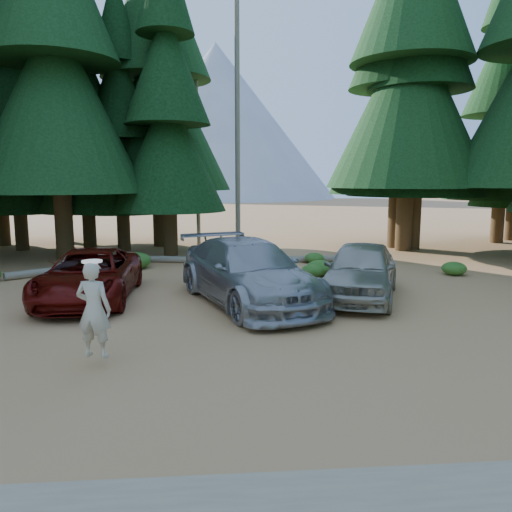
{
  "coord_description": "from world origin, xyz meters",
  "views": [
    {
      "loc": [
        -0.28,
        -10.15,
        3.43
      ],
      "look_at": [
        0.85,
        3.96,
        1.25
      ],
      "focal_mm": 35.0,
      "sensor_mm": 36.0,
      "label": 1
    }
  ],
  "objects_px": {
    "red_pickup": "(89,276)",
    "silver_minivan_right": "(361,270)",
    "silver_minivan_center": "(248,272)",
    "log_left": "(62,270)",
    "frisbee_player": "(94,309)",
    "log_right": "(295,259)",
    "log_mid": "(175,259)"
  },
  "relations": [
    {
      "from": "silver_minivan_right",
      "to": "frisbee_player",
      "type": "xyz_separation_m",
      "value": [
        -6.41,
        -4.89,
        0.27
      ]
    },
    {
      "from": "silver_minivan_right",
      "to": "frisbee_player",
      "type": "height_order",
      "value": "frisbee_player"
    },
    {
      "from": "log_right",
      "to": "red_pickup",
      "type": "bearing_deg",
      "value": -140.25
    },
    {
      "from": "silver_minivan_center",
      "to": "silver_minivan_right",
      "type": "height_order",
      "value": "silver_minivan_center"
    },
    {
      "from": "red_pickup",
      "to": "log_mid",
      "type": "xyz_separation_m",
      "value": [
        1.89,
        6.38,
        -0.58
      ]
    },
    {
      "from": "silver_minivan_right",
      "to": "log_right",
      "type": "distance_m",
      "value": 6.5
    },
    {
      "from": "frisbee_player",
      "to": "log_left",
      "type": "bearing_deg",
      "value": -56.58
    },
    {
      "from": "red_pickup",
      "to": "frisbee_player",
      "type": "xyz_separation_m",
      "value": [
        1.37,
        -5.23,
        0.37
      ]
    },
    {
      "from": "log_left",
      "to": "log_right",
      "type": "relative_size",
      "value": 0.91
    },
    {
      "from": "silver_minivan_right",
      "to": "log_left",
      "type": "distance_m",
      "value": 10.87
    },
    {
      "from": "red_pickup",
      "to": "log_right",
      "type": "bearing_deg",
      "value": 40.38
    },
    {
      "from": "log_mid",
      "to": "frisbee_player",
      "type": "bearing_deg",
      "value": -79.14
    },
    {
      "from": "silver_minivan_center",
      "to": "log_right",
      "type": "bearing_deg",
      "value": 50.22
    },
    {
      "from": "log_left",
      "to": "log_right",
      "type": "xyz_separation_m",
      "value": [
        8.92,
        1.81,
        -0.0
      ]
    },
    {
      "from": "silver_minivan_center",
      "to": "log_mid",
      "type": "distance_m",
      "value": 7.57
    },
    {
      "from": "log_left",
      "to": "log_mid",
      "type": "height_order",
      "value": "log_left"
    },
    {
      "from": "silver_minivan_right",
      "to": "log_right",
      "type": "relative_size",
      "value": 1.13
    },
    {
      "from": "red_pickup",
      "to": "log_left",
      "type": "xyz_separation_m",
      "value": [
        -2.05,
        4.24,
        -0.58
      ]
    },
    {
      "from": "silver_minivan_right",
      "to": "log_mid",
      "type": "distance_m",
      "value": 8.97
    },
    {
      "from": "red_pickup",
      "to": "frisbee_player",
      "type": "height_order",
      "value": "frisbee_player"
    },
    {
      "from": "red_pickup",
      "to": "log_right",
      "type": "xyz_separation_m",
      "value": [
        6.87,
        6.05,
        -0.58
      ]
    },
    {
      "from": "frisbee_player",
      "to": "log_left",
      "type": "distance_m",
      "value": 10.12
    },
    {
      "from": "red_pickup",
      "to": "silver_minivan_right",
      "type": "xyz_separation_m",
      "value": [
        7.78,
        -0.35,
        0.1
      ]
    },
    {
      "from": "silver_minivan_center",
      "to": "log_right",
      "type": "relative_size",
      "value": 1.42
    },
    {
      "from": "silver_minivan_right",
      "to": "log_left",
      "type": "relative_size",
      "value": 1.23
    },
    {
      "from": "silver_minivan_right",
      "to": "log_mid",
      "type": "relative_size",
      "value": 1.45
    },
    {
      "from": "silver_minivan_center",
      "to": "frisbee_player",
      "type": "xyz_separation_m",
      "value": [
        -3.11,
        -4.55,
        0.21
      ]
    },
    {
      "from": "silver_minivan_right",
      "to": "frisbee_player",
      "type": "relative_size",
      "value": 2.69
    },
    {
      "from": "red_pickup",
      "to": "silver_minivan_right",
      "type": "bearing_deg",
      "value": -3.52
    },
    {
      "from": "red_pickup",
      "to": "silver_minivan_right",
      "type": "distance_m",
      "value": 7.79
    },
    {
      "from": "frisbee_player",
      "to": "log_right",
      "type": "xyz_separation_m",
      "value": [
        5.5,
        11.28,
        -0.95
      ]
    },
    {
      "from": "red_pickup",
      "to": "log_mid",
      "type": "distance_m",
      "value": 6.68
    }
  ]
}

